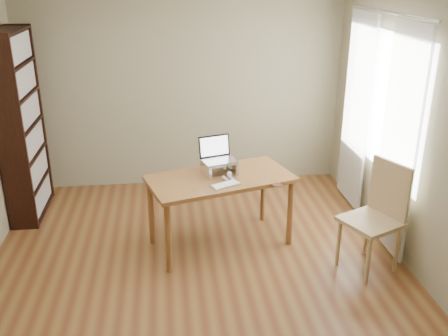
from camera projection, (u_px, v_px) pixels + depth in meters
room at (199, 143)px, 4.19m from camera, size 4.04×4.54×2.64m
bookshelf at (21, 126)px, 5.50m from camera, size 0.30×0.90×2.10m
curtains at (376, 123)px, 5.18m from camera, size 0.03×1.90×2.25m
desk at (220, 186)px, 4.97m from camera, size 1.55×1.08×0.75m
laptop_stand at (219, 166)px, 4.97m from camera, size 0.32×0.25×0.13m
laptop at (219, 154)px, 4.99m from camera, size 0.38×0.36×0.23m
keyboard at (226, 185)px, 4.73m from camera, size 0.31×0.24×0.02m
coaster at (278, 185)px, 4.74m from camera, size 0.10×0.10×0.01m
cat at (221, 166)px, 5.01m from camera, size 0.25×0.49×0.16m
chair at (380, 214)px, 4.57m from camera, size 0.62×0.61×1.05m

